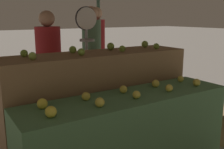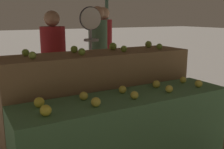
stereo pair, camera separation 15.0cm
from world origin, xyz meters
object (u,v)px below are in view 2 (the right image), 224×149
person_vendor_at_scale (54,61)px  person_customer_right (98,49)px  produce_scale (91,40)px  person_customer_left (104,46)px

person_vendor_at_scale → person_customer_right: person_customer_right is taller
produce_scale → person_customer_left: person_customer_left is taller
produce_scale → person_vendor_at_scale: 0.60m
produce_scale → person_customer_right: 0.93m
person_vendor_at_scale → person_customer_right: bearing=-172.5°
person_customer_left → person_customer_right: (-0.27, -0.31, -0.00)m
produce_scale → person_customer_left: size_ratio=0.98×
person_customer_right → person_vendor_at_scale: bearing=23.6°
person_customer_left → person_customer_right: bearing=47.8°
person_vendor_at_scale → person_customer_right: 1.03m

